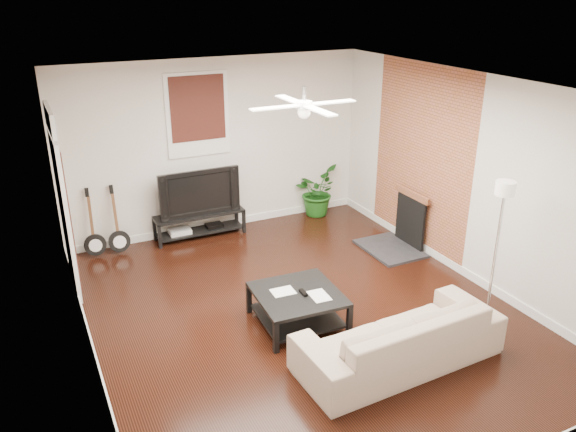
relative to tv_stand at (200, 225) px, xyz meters
name	(u,v)px	position (x,y,z in m)	size (l,w,h in m)	color
room	(303,208)	(0.43, -2.78, 1.20)	(5.01, 6.01, 2.81)	black
brick_accent	(421,159)	(2.92, -1.78, 1.20)	(0.02, 2.20, 2.80)	#A45B35
fireplace	(400,221)	(2.63, -1.78, 0.26)	(0.80, 1.10, 0.92)	black
window_back	(198,115)	(0.13, 0.19, 1.75)	(1.00, 0.06, 1.30)	black
door_left	(64,201)	(-2.03, -0.88, 1.05)	(0.08, 1.00, 2.50)	white
tv_stand	(200,225)	(0.00, 0.00, 0.00)	(1.45, 0.39, 0.41)	black
tv	(197,191)	(0.00, 0.02, 0.58)	(1.30, 0.17, 0.75)	black
coffee_table	(298,308)	(0.27, -2.98, 0.00)	(0.98, 0.98, 0.41)	black
sofa	(399,336)	(0.90, -4.14, 0.13)	(2.27, 0.89, 0.66)	#C3A992
floor_lamp	(495,257)	(2.25, -4.04, 0.72)	(0.30, 0.30, 1.85)	silver
potted_plant	(316,191)	(2.16, 0.04, 0.23)	(0.78, 0.67, 0.86)	#1B5418
guitar_left	(92,224)	(-1.64, -0.03, 0.33)	(0.33, 0.23, 1.06)	black
guitar_right	(117,221)	(-1.29, -0.06, 0.33)	(0.33, 0.23, 1.06)	black
ceiling_fan	(304,105)	(0.43, -2.78, 2.40)	(1.24, 1.24, 0.32)	white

